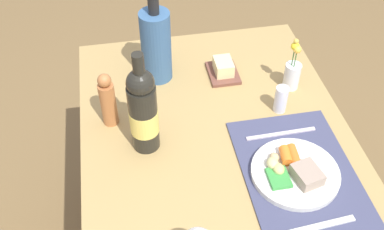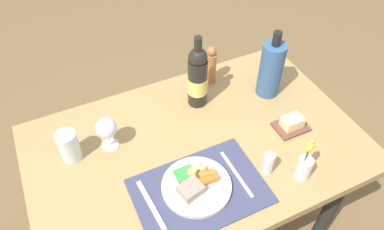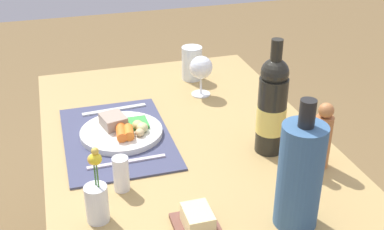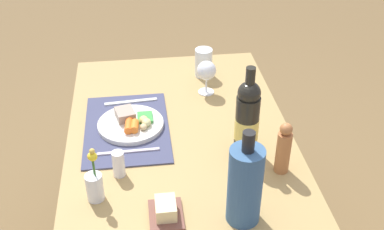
{
  "view_description": "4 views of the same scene",
  "coord_description": "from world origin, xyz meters",
  "px_view_note": "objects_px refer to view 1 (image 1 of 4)",
  "views": [
    {
      "loc": [
        -0.8,
        0.24,
        1.74
      ],
      "look_at": [
        0.1,
        0.08,
        0.84
      ],
      "focal_mm": 42.45,
      "sensor_mm": 36.0,
      "label": 1
    },
    {
      "loc": [
        -0.4,
        -0.8,
        1.84
      ],
      "look_at": [
        0.02,
        0.09,
        0.8
      ],
      "focal_mm": 34.34,
      "sensor_mm": 36.0,
      "label": 2
    },
    {
      "loc": [
        1.2,
        -0.34,
        1.48
      ],
      "look_at": [
        0.04,
        0.01,
        0.84
      ],
      "focal_mm": 46.16,
      "sensor_mm": 36.0,
      "label": 3
    },
    {
      "loc": [
        1.39,
        -0.13,
        1.78
      ],
      "look_at": [
        -0.02,
        0.04,
        0.82
      ],
      "focal_mm": 45.03,
      "sensor_mm": 36.0,
      "label": 4
    }
  ],
  "objects_px": {
    "dining_table": "(224,180)",
    "cooler_bottle": "(156,45)",
    "wine_bottle": "(143,111)",
    "knife": "(281,134)",
    "dinner_plate": "(295,171)",
    "pepper_mill": "(108,101)",
    "fork": "(316,227)",
    "flower_vase": "(292,72)",
    "salt_shaker": "(281,99)",
    "butter_dish": "(223,69)"
  },
  "relations": [
    {
      "from": "dining_table",
      "to": "cooler_bottle",
      "type": "bearing_deg",
      "value": 18.7
    },
    {
      "from": "dining_table",
      "to": "wine_bottle",
      "type": "height_order",
      "value": "wine_bottle"
    },
    {
      "from": "knife",
      "to": "cooler_bottle",
      "type": "bearing_deg",
      "value": 42.41
    },
    {
      "from": "dinner_plate",
      "to": "pepper_mill",
      "type": "bearing_deg",
      "value": 57.7
    },
    {
      "from": "fork",
      "to": "pepper_mill",
      "type": "height_order",
      "value": "pepper_mill"
    },
    {
      "from": "fork",
      "to": "knife",
      "type": "height_order",
      "value": "same"
    },
    {
      "from": "wine_bottle",
      "to": "flower_vase",
      "type": "bearing_deg",
      "value": -71.27
    },
    {
      "from": "knife",
      "to": "salt_shaker",
      "type": "bearing_deg",
      "value": -16.73
    },
    {
      "from": "wine_bottle",
      "to": "salt_shaker",
      "type": "bearing_deg",
      "value": -80.94
    },
    {
      "from": "wine_bottle",
      "to": "flower_vase",
      "type": "distance_m",
      "value": 0.54
    },
    {
      "from": "fork",
      "to": "butter_dish",
      "type": "height_order",
      "value": "butter_dish"
    },
    {
      "from": "dining_table",
      "to": "flower_vase",
      "type": "relative_size",
      "value": 6.58
    },
    {
      "from": "dinner_plate",
      "to": "salt_shaker",
      "type": "bearing_deg",
      "value": -9.7
    },
    {
      "from": "salt_shaker",
      "to": "dinner_plate",
      "type": "bearing_deg",
      "value": 170.3
    },
    {
      "from": "salt_shaker",
      "to": "wine_bottle",
      "type": "xyz_separation_m",
      "value": [
        -0.07,
        0.43,
        0.09
      ]
    },
    {
      "from": "dining_table",
      "to": "pepper_mill",
      "type": "height_order",
      "value": "pepper_mill"
    },
    {
      "from": "fork",
      "to": "cooler_bottle",
      "type": "distance_m",
      "value": 0.75
    },
    {
      "from": "fork",
      "to": "pepper_mill",
      "type": "distance_m",
      "value": 0.68
    },
    {
      "from": "dining_table",
      "to": "dinner_plate",
      "type": "relative_size",
      "value": 5.21
    },
    {
      "from": "salt_shaker",
      "to": "cooler_bottle",
      "type": "bearing_deg",
      "value": 56.45
    },
    {
      "from": "flower_vase",
      "to": "pepper_mill",
      "type": "xyz_separation_m",
      "value": [
        -0.06,
        0.6,
        0.03
      ]
    },
    {
      "from": "salt_shaker",
      "to": "wine_bottle",
      "type": "distance_m",
      "value": 0.45
    },
    {
      "from": "wine_bottle",
      "to": "fork",
      "type": "bearing_deg",
      "value": -133.09
    },
    {
      "from": "dinner_plate",
      "to": "knife",
      "type": "relative_size",
      "value": 1.13
    },
    {
      "from": "dinner_plate",
      "to": "knife",
      "type": "xyz_separation_m",
      "value": [
        0.15,
        -0.01,
        -0.01
      ]
    },
    {
      "from": "salt_shaker",
      "to": "flower_vase",
      "type": "height_order",
      "value": "flower_vase"
    },
    {
      "from": "pepper_mill",
      "to": "salt_shaker",
      "type": "bearing_deg",
      "value": -94.78
    },
    {
      "from": "dinner_plate",
      "to": "cooler_bottle",
      "type": "distance_m",
      "value": 0.6
    },
    {
      "from": "knife",
      "to": "wine_bottle",
      "type": "distance_m",
      "value": 0.42
    },
    {
      "from": "dinner_plate",
      "to": "pepper_mill",
      "type": "relative_size",
      "value": 1.3
    },
    {
      "from": "salt_shaker",
      "to": "flower_vase",
      "type": "xyz_separation_m",
      "value": [
        0.1,
        -0.07,
        0.02
      ]
    },
    {
      "from": "knife",
      "to": "salt_shaker",
      "type": "distance_m",
      "value": 0.12
    },
    {
      "from": "knife",
      "to": "cooler_bottle",
      "type": "distance_m",
      "value": 0.49
    },
    {
      "from": "salt_shaker",
      "to": "flower_vase",
      "type": "distance_m",
      "value": 0.12
    },
    {
      "from": "dining_table",
      "to": "pepper_mill",
      "type": "distance_m",
      "value": 0.42
    },
    {
      "from": "butter_dish",
      "to": "dinner_plate",
      "type": "bearing_deg",
      "value": -169.05
    },
    {
      "from": "salt_shaker",
      "to": "butter_dish",
      "type": "distance_m",
      "value": 0.25
    },
    {
      "from": "dining_table",
      "to": "butter_dish",
      "type": "relative_size",
      "value": 9.8
    },
    {
      "from": "salt_shaker",
      "to": "pepper_mill",
      "type": "xyz_separation_m",
      "value": [
        0.04,
        0.53,
        0.04
      ]
    },
    {
      "from": "salt_shaker",
      "to": "dining_table",
      "type": "bearing_deg",
      "value": 128.68
    },
    {
      "from": "pepper_mill",
      "to": "cooler_bottle",
      "type": "bearing_deg",
      "value": -41.6
    },
    {
      "from": "dining_table",
      "to": "wine_bottle",
      "type": "distance_m",
      "value": 0.33
    },
    {
      "from": "dinner_plate",
      "to": "fork",
      "type": "distance_m",
      "value": 0.17
    },
    {
      "from": "salt_shaker",
      "to": "wine_bottle",
      "type": "relative_size",
      "value": 0.28
    },
    {
      "from": "dining_table",
      "to": "fork",
      "type": "xyz_separation_m",
      "value": [
        -0.26,
        -0.17,
        0.1
      ]
    },
    {
      "from": "dinner_plate",
      "to": "salt_shaker",
      "type": "distance_m",
      "value": 0.27
    },
    {
      "from": "knife",
      "to": "fork",
      "type": "bearing_deg",
      "value": 176.25
    },
    {
      "from": "dining_table",
      "to": "salt_shaker",
      "type": "bearing_deg",
      "value": -51.32
    },
    {
      "from": "salt_shaker",
      "to": "wine_bottle",
      "type": "height_order",
      "value": "wine_bottle"
    },
    {
      "from": "fork",
      "to": "salt_shaker",
      "type": "bearing_deg",
      "value": -10.27
    }
  ]
}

